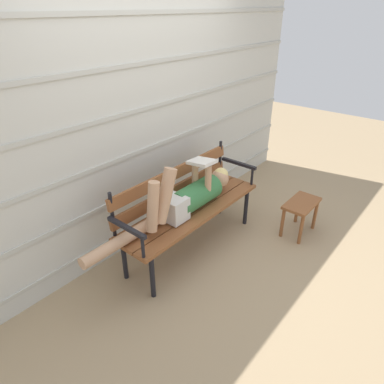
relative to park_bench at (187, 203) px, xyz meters
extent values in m
plane|color=tan|center=(0.00, -0.17, -0.51)|extent=(12.00, 12.00, 0.00)
cube|color=beige|center=(0.00, 0.48, 0.66)|extent=(4.98, 0.06, 2.34)
cube|color=#B7B7AD|center=(0.00, 0.45, -0.32)|extent=(4.98, 0.02, 0.04)
cube|color=#B7B7AD|center=(0.00, 0.45, 0.08)|extent=(4.98, 0.02, 0.04)
cube|color=#B7B7AD|center=(0.00, 0.45, 0.47)|extent=(4.98, 0.02, 0.04)
cube|color=#B7B7AD|center=(0.00, 0.45, 0.86)|extent=(4.98, 0.02, 0.04)
cube|color=#B7B7AD|center=(0.00, 0.45, 1.25)|extent=(4.98, 0.02, 0.04)
cube|color=#B7B7AD|center=(0.00, 0.45, 1.64)|extent=(4.98, 0.02, 0.04)
cube|color=brown|center=(0.00, -0.22, -0.06)|extent=(1.65, 0.14, 0.04)
cube|color=brown|center=(0.00, -0.07, -0.06)|extent=(1.65, 0.14, 0.04)
cube|color=brown|center=(0.00, 0.08, -0.06)|extent=(1.65, 0.14, 0.04)
cube|color=brown|center=(0.00, 0.16, 0.07)|extent=(1.59, 0.05, 0.11)
cube|color=brown|center=(0.00, 0.16, 0.26)|extent=(1.59, 0.05, 0.11)
cylinder|color=black|center=(-0.76, 0.16, 0.17)|extent=(0.03, 0.03, 0.41)
cylinder|color=black|center=(0.76, 0.16, 0.17)|extent=(0.03, 0.03, 0.41)
cylinder|color=black|center=(-0.73, -0.25, -0.29)|extent=(0.04, 0.04, 0.44)
cylinder|color=black|center=(0.73, -0.25, -0.29)|extent=(0.04, 0.04, 0.44)
cylinder|color=black|center=(-0.73, 0.11, -0.29)|extent=(0.04, 0.04, 0.44)
cylinder|color=black|center=(0.73, 0.11, -0.29)|extent=(0.04, 0.04, 0.44)
cube|color=black|center=(-0.80, -0.07, 0.16)|extent=(0.04, 0.43, 0.03)
cylinder|color=black|center=(-0.80, -0.25, 0.06)|extent=(0.03, 0.03, 0.20)
cube|color=black|center=(0.80, -0.07, 0.16)|extent=(0.04, 0.43, 0.03)
cylinder|color=black|center=(0.80, -0.25, 0.06)|extent=(0.03, 0.03, 0.20)
cylinder|color=#33703D|center=(0.06, -0.07, 0.08)|extent=(0.52, 0.24, 0.24)
cube|color=silver|center=(-0.26, -0.07, 0.08)|extent=(0.20, 0.23, 0.22)
sphere|color=tan|center=(0.45, -0.07, 0.11)|extent=(0.19, 0.19, 0.19)
sphere|color=#E0C67A|center=(0.47, -0.07, 0.15)|extent=(0.16, 0.16, 0.16)
cylinder|color=tan|center=(-0.42, -0.13, 0.30)|extent=(0.26, 0.11, 0.48)
cylinder|color=tan|center=(-0.56, -0.13, 0.26)|extent=(0.15, 0.09, 0.44)
cylinder|color=tan|center=(-0.77, -0.01, 0.02)|extent=(0.86, 0.10, 0.10)
cylinder|color=tan|center=(0.14, -0.15, 0.24)|extent=(0.06, 0.06, 0.31)
cylinder|color=tan|center=(0.14, 0.01, 0.24)|extent=(0.06, 0.06, 0.31)
cube|color=silver|center=(0.14, -0.07, 0.40)|extent=(0.20, 0.26, 0.07)
cube|color=brown|center=(0.95, -0.78, -0.14)|extent=(0.45, 0.26, 0.03)
cylinder|color=brown|center=(0.77, -0.88, -0.34)|extent=(0.04, 0.04, 0.35)
cylinder|color=brown|center=(1.13, -0.88, -0.34)|extent=(0.04, 0.04, 0.35)
cylinder|color=brown|center=(0.77, -0.68, -0.34)|extent=(0.04, 0.04, 0.35)
cylinder|color=brown|center=(1.13, -0.68, -0.34)|extent=(0.04, 0.04, 0.35)
camera|label=1|loc=(-2.17, -1.89, 1.70)|focal=32.10mm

